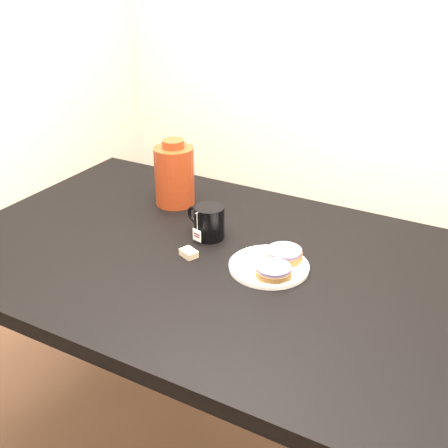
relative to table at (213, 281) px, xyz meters
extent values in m
cube|color=black|center=(0.00, 0.00, 0.06)|extent=(1.40, 0.90, 0.04)
cylinder|color=black|center=(-0.64, 0.39, -0.31)|extent=(0.06, 0.06, 0.71)
cylinder|color=white|center=(0.16, 0.01, 0.09)|extent=(0.20, 0.20, 0.01)
torus|color=white|center=(0.16, 0.01, 0.09)|extent=(0.20, 0.20, 0.01)
cylinder|color=brown|center=(0.18, 0.05, 0.10)|extent=(0.13, 0.13, 0.02)
cylinder|color=slate|center=(0.18, 0.05, 0.12)|extent=(0.12, 0.12, 0.01)
cylinder|color=brown|center=(0.19, -0.03, 0.10)|extent=(0.12, 0.12, 0.02)
cylinder|color=slate|center=(0.19, -0.03, 0.12)|extent=(0.12, 0.12, 0.01)
cylinder|color=black|center=(-0.05, 0.08, 0.13)|extent=(0.10, 0.10, 0.09)
cylinder|color=black|center=(-0.05, 0.08, 0.17)|extent=(0.07, 0.07, 0.00)
torus|color=black|center=(-0.11, 0.09, 0.13)|extent=(0.05, 0.02, 0.05)
cylinder|color=beige|center=(-0.06, 0.03, 0.15)|extent=(0.00, 0.00, 0.05)
cube|color=white|center=(-0.06, 0.03, 0.11)|extent=(0.03, 0.01, 0.03)
cube|color=#C6B793|center=(-0.05, -0.04, 0.09)|extent=(0.05, 0.05, 0.02)
cylinder|color=maroon|center=(-0.26, 0.22, 0.17)|extent=(0.15, 0.15, 0.18)
cylinder|color=maroon|center=(-0.26, 0.22, 0.28)|extent=(0.07, 0.07, 0.02)
camera|label=1|loc=(0.65, -1.10, 0.82)|focal=45.00mm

